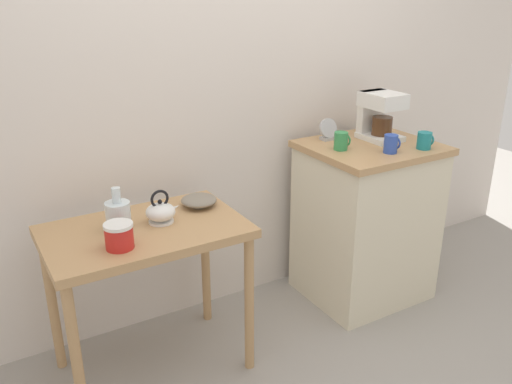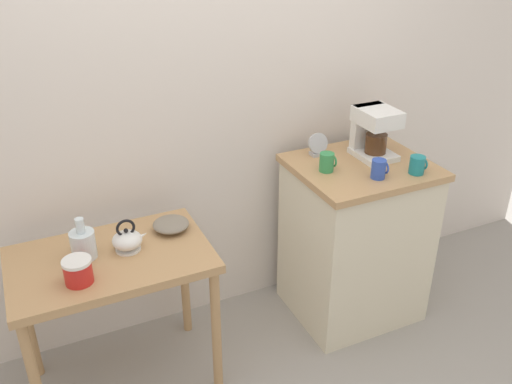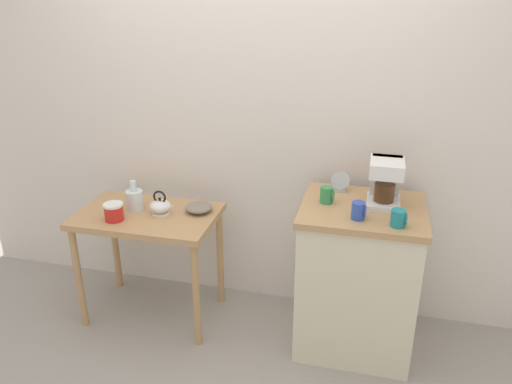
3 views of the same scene
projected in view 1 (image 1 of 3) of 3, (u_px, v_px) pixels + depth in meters
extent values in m
plane|color=gray|center=(266.00, 331.00, 2.84)|extent=(8.00, 8.00, 0.00)
cube|color=silver|center=(237.00, 49.00, 2.75)|extent=(4.40, 0.10, 2.80)
cube|color=tan|center=(145.00, 232.00, 2.32)|extent=(0.85, 0.54, 0.04)
cylinder|color=tan|center=(77.00, 361.00, 2.09)|extent=(0.04, 0.04, 0.69)
cylinder|color=tan|center=(249.00, 304.00, 2.45)|extent=(0.04, 0.04, 0.69)
cylinder|color=tan|center=(52.00, 304.00, 2.46)|extent=(0.04, 0.04, 0.69)
cylinder|color=tan|center=(205.00, 262.00, 2.82)|extent=(0.04, 0.04, 0.69)
cube|color=beige|center=(365.00, 224.00, 3.05)|extent=(0.65, 0.56, 0.87)
cube|color=tan|center=(371.00, 148.00, 2.89)|extent=(0.68, 0.59, 0.04)
cylinder|color=gray|center=(199.00, 205.00, 2.53)|extent=(0.08, 0.08, 0.01)
ellipsoid|color=gray|center=(199.00, 200.00, 2.53)|extent=(0.17, 0.17, 0.05)
cylinder|color=white|center=(161.00, 221.00, 2.37)|extent=(0.11, 0.11, 0.01)
ellipsoid|color=white|center=(161.00, 212.00, 2.35)|extent=(0.13, 0.13, 0.08)
cone|color=white|center=(174.00, 208.00, 2.38)|extent=(0.06, 0.03, 0.05)
sphere|color=black|center=(160.00, 202.00, 2.33)|extent=(0.02, 0.02, 0.02)
torus|color=black|center=(160.00, 199.00, 2.33)|extent=(0.08, 0.01, 0.08)
cylinder|color=silver|center=(118.00, 216.00, 2.28)|extent=(0.11, 0.11, 0.12)
cylinder|color=silver|center=(116.00, 195.00, 2.24)|extent=(0.04, 0.04, 0.07)
cylinder|color=red|center=(119.00, 237.00, 2.12)|extent=(0.11, 0.11, 0.09)
cylinder|color=white|center=(118.00, 225.00, 2.10)|extent=(0.12, 0.12, 0.01)
cube|color=white|center=(380.00, 137.00, 2.97)|extent=(0.18, 0.22, 0.03)
cube|color=white|center=(371.00, 113.00, 2.99)|extent=(0.16, 0.05, 0.26)
cube|color=white|center=(383.00, 100.00, 2.89)|extent=(0.18, 0.22, 0.08)
cylinder|color=#4C2D19|center=(382.00, 126.00, 2.94)|extent=(0.11, 0.11, 0.10)
cylinder|color=#338C4C|center=(341.00, 141.00, 2.77)|extent=(0.07, 0.07, 0.09)
torus|color=#338C4C|center=(347.00, 140.00, 2.79)|extent=(0.01, 0.06, 0.06)
cylinder|color=#2D4CAD|center=(391.00, 144.00, 2.72)|extent=(0.07, 0.07, 0.09)
torus|color=#2D4CAD|center=(396.00, 143.00, 2.74)|extent=(0.01, 0.06, 0.06)
cylinder|color=teal|center=(424.00, 141.00, 2.79)|extent=(0.07, 0.07, 0.09)
torus|color=teal|center=(430.00, 140.00, 2.81)|extent=(0.01, 0.06, 0.06)
cube|color=#B2B5BA|center=(328.00, 138.00, 2.97)|extent=(0.08, 0.05, 0.02)
cylinder|color=#B2B5BA|center=(328.00, 128.00, 2.94)|extent=(0.11, 0.05, 0.11)
cylinder|color=black|center=(328.00, 128.00, 2.94)|extent=(0.09, 0.04, 0.09)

